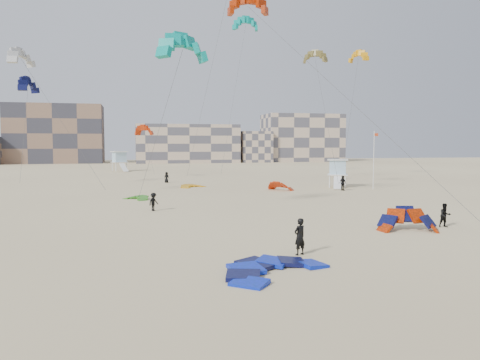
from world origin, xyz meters
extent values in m
plane|color=beige|center=(0.00, 0.00, 0.00)|extent=(320.00, 320.00, 0.00)
imported|color=black|center=(1.42, 1.97, 0.96)|extent=(0.83, 0.71, 1.92)
imported|color=black|center=(14.07, 7.44, 0.83)|extent=(0.89, 0.74, 1.66)
imported|color=black|center=(-5.25, 20.09, 0.79)|extent=(1.13, 1.13, 1.57)
imported|color=black|center=(18.55, 33.07, 0.93)|extent=(0.77, 1.18, 1.87)
imported|color=black|center=(-2.02, 50.32, 0.80)|extent=(0.92, 0.78, 1.61)
imported|color=black|center=(27.23, 51.53, 0.87)|extent=(0.80, 1.68, 1.74)
cylinder|color=#3F3F3F|center=(-4.69, 19.62, 7.12)|extent=(3.58, 4.77, 12.25)
cylinder|color=#3F3F3F|center=(8.41, 12.93, 9.92)|extent=(8.90, 21.41, 17.85)
cylinder|color=#3F3F3F|center=(-13.75, 30.40, 7.68)|extent=(8.00, 1.02, 13.37)
cylinder|color=#3F3F3F|center=(3.58, 44.48, 14.90)|extent=(5.22, 10.22, 27.81)
cylinder|color=#3F3F3F|center=(16.39, 33.43, 8.83)|extent=(1.48, 4.44, 15.66)
cylinder|color=#3F3F3F|center=(28.94, 52.55, 10.55)|extent=(1.34, 2.50, 19.09)
cylinder|color=#3F3F3F|center=(-20.35, 43.67, 7.19)|extent=(0.45, 4.65, 12.38)
cylinder|color=#3F3F3F|center=(9.92, 57.32, 13.96)|extent=(6.21, 8.72, 25.94)
cylinder|color=#3F3F3F|center=(-4.28, 58.26, 4.50)|extent=(1.49, 3.96, 7.01)
cube|color=white|center=(19.76, 37.28, 1.72)|extent=(3.43, 3.43, 0.13)
cube|color=#A8CDE5|center=(19.76, 37.28, 2.71)|extent=(2.82, 2.82, 1.84)
cube|color=white|center=(19.76, 37.28, 3.71)|extent=(3.55, 3.55, 0.15)
cube|color=white|center=(19.76, 34.79, 0.83)|extent=(1.94, 2.76, 1.53)
cube|color=white|center=(-9.77, 83.13, 1.96)|extent=(3.77, 3.77, 0.15)
cube|color=#A8CDE5|center=(-9.77, 83.13, 3.08)|extent=(3.09, 3.09, 2.10)
cube|color=white|center=(-9.77, 83.13, 4.22)|extent=(3.90, 3.90, 0.17)
cube|color=white|center=(-9.77, 80.30, 0.94)|extent=(2.01, 3.16, 1.74)
cylinder|color=white|center=(23.20, 33.98, 3.73)|extent=(0.09, 0.09, 7.45)
cube|color=red|center=(23.48, 33.98, 6.99)|extent=(0.56, 0.02, 0.37)
cube|color=#7E5F4C|center=(-30.00, 134.00, 9.00)|extent=(28.00, 14.00, 18.00)
cube|color=#C4AB90|center=(10.00, 130.00, 6.00)|extent=(32.00, 16.00, 12.00)
cube|color=#C4AB90|center=(50.00, 132.00, 8.00)|extent=(26.00, 14.00, 16.00)
cube|color=#C4AB90|center=(32.00, 128.00, 5.00)|extent=(10.00, 10.00, 10.00)
camera|label=1|loc=(-6.93, -20.60, 5.71)|focal=35.00mm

